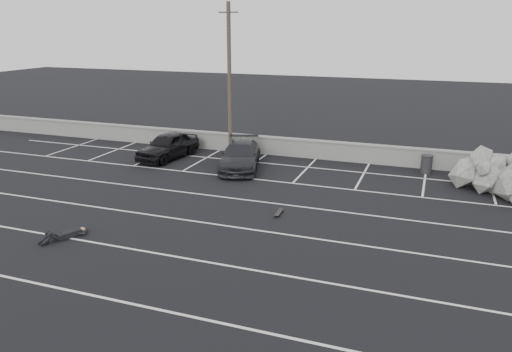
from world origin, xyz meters
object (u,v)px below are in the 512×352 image
at_px(trash_bin, 426,164).
at_px(skateboard, 279,213).
at_px(person, 71,231).
at_px(car_left, 168,146).
at_px(car_right, 240,156).
at_px(utility_pole, 229,80).

bearing_deg(trash_bin, skateboard, -123.22).
height_order(trash_bin, person, trash_bin).
distance_m(trash_bin, skateboard, 9.83).
bearing_deg(person, car_left, 126.35).
bearing_deg(person, skateboard, 60.92).
height_order(person, skateboard, person).
xyz_separation_m(car_right, utility_pole, (-1.67, 2.62, 3.65)).
height_order(car_left, person, car_left).
distance_m(car_left, person, 11.18).
height_order(car_right, trash_bin, car_right).
bearing_deg(utility_pole, car_left, -145.16).
bearing_deg(skateboard, utility_pole, 121.43).
relative_size(car_left, skateboard, 5.68).
bearing_deg(car_right, trash_bin, -1.07).
relative_size(trash_bin, skateboard, 1.26).
bearing_deg(utility_pole, car_right, -57.49).
bearing_deg(utility_pole, trash_bin, -0.80).
relative_size(car_left, car_right, 0.91).
bearing_deg(trash_bin, car_left, -172.16).
bearing_deg(skateboard, car_right, 122.09).
bearing_deg(trash_bin, utility_pole, 179.20).
distance_m(trash_bin, person, 17.47).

